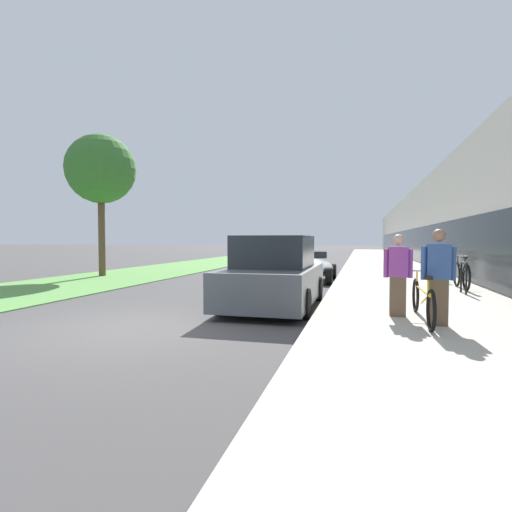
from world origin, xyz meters
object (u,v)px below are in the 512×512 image
object	(u,v)px
bike_rack_hoop	(464,274)
person_rider	(438,277)
cruiser_bike_nearest	(461,275)
cruiser_bike_middle	(440,269)
person_bystander	(398,275)
street_tree_near	(101,170)
parked_sedan_curbside	(274,275)
vintage_roadster_curbside	(309,268)
tandem_bicycle	(423,300)
cruiser_bike_farthest	(434,265)

from	to	relation	value
bike_rack_hoop	person_rider	bearing A→B (deg)	-107.58
bike_rack_hoop	cruiser_bike_nearest	size ratio (longest dim) A/B	0.44
bike_rack_hoop	cruiser_bike_middle	size ratio (longest dim) A/B	0.48
cruiser_bike_nearest	person_bystander	bearing A→B (deg)	-114.12
person_rider	street_tree_near	bearing A→B (deg)	147.65
parked_sedan_curbside	vintage_roadster_curbside	xyz separation A→B (m)	(0.07, 5.94, -0.25)
cruiser_bike_nearest	tandem_bicycle	bearing A→B (deg)	-108.91
tandem_bicycle	cruiser_bike_nearest	world-z (taller)	cruiser_bike_nearest
tandem_bicycle	parked_sedan_curbside	bearing A→B (deg)	153.50
person_rider	cruiser_bike_middle	world-z (taller)	person_rider
bike_rack_hoop	vintage_roadster_curbside	distance (m)	5.58
tandem_bicycle	street_tree_near	bearing A→B (deg)	148.32
person_rider	street_tree_near	distance (m)	14.47
vintage_roadster_curbside	cruiser_bike_middle	bearing A→B (deg)	4.51
cruiser_bike_nearest	parked_sedan_curbside	xyz separation A→B (m)	(-4.76, -3.72, 0.21)
street_tree_near	cruiser_bike_nearest	bearing A→B (deg)	-8.41
bike_rack_hoop	street_tree_near	size ratio (longest dim) A/B	0.14
cruiser_bike_middle	parked_sedan_curbside	distance (m)	7.83
tandem_bicycle	bike_rack_hoop	size ratio (longest dim) A/B	2.90
tandem_bicycle	cruiser_bike_middle	size ratio (longest dim) A/B	1.38
cruiser_bike_nearest	cruiser_bike_middle	xyz separation A→B (m)	(-0.12, 2.58, -0.02)
person_bystander	vintage_roadster_curbside	bearing A→B (deg)	109.60
bike_rack_hoop	cruiser_bike_farthest	distance (m)	6.18
cruiser_bike_farthest	parked_sedan_curbside	distance (m)	10.06
cruiser_bike_middle	cruiser_bike_farthest	xyz separation A→B (m)	(0.21, 2.51, 0.02)
cruiser_bike_nearest	cruiser_bike_farthest	world-z (taller)	cruiser_bike_nearest
bike_rack_hoop	cruiser_bike_farthest	world-z (taller)	cruiser_bike_farthest
cruiser_bike_nearest	parked_sedan_curbside	size ratio (longest dim) A/B	0.46
tandem_bicycle	vintage_roadster_curbside	world-z (taller)	vintage_roadster_curbside
person_bystander	cruiser_bike_middle	xyz separation A→B (m)	(2.05, 7.42, -0.38)
cruiser_bike_middle	vintage_roadster_curbside	bearing A→B (deg)	-175.49
cruiser_bike_farthest	parked_sedan_curbside	bearing A→B (deg)	-118.79
tandem_bicycle	person_bystander	distance (m)	0.67
vintage_roadster_curbside	person_bystander	bearing A→B (deg)	-70.40
cruiser_bike_middle	street_tree_near	bearing A→B (deg)	-177.46
tandem_bicycle	street_tree_near	size ratio (longest dim) A/B	0.41
cruiser_bike_farthest	bike_rack_hoop	bearing A→B (deg)	-92.55
vintage_roadster_curbside	street_tree_near	bearing A→B (deg)	-178.48
cruiser_bike_farthest	vintage_roadster_curbside	size ratio (longest dim) A/B	0.50
bike_rack_hoop	vintage_roadster_curbside	world-z (taller)	vintage_roadster_curbside
bike_rack_hoop	parked_sedan_curbside	distance (m)	5.28
person_bystander	vintage_roadster_curbside	world-z (taller)	person_bystander
vintage_roadster_curbside	street_tree_near	world-z (taller)	street_tree_near
street_tree_near	person_bystander	bearing A→B (deg)	-31.22
person_rider	cruiser_bike_middle	xyz separation A→B (m)	(1.47, 8.09, -0.42)
cruiser_bike_middle	tandem_bicycle	bearing A→B (deg)	-102.05
person_rider	cruiser_bike_farthest	bearing A→B (deg)	81.00
person_bystander	parked_sedan_curbside	xyz separation A→B (m)	(-2.59, 1.12, -0.16)
person_rider	vintage_roadster_curbside	bearing A→B (deg)	111.78
person_bystander	parked_sedan_curbside	distance (m)	2.82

